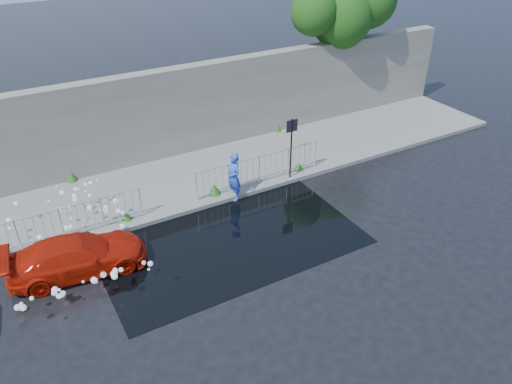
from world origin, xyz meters
TOP-DOWN VIEW (x-y plane):
  - ground at (0.00, 0.00)m, footprint 90.00×90.00m
  - pavement at (0.00, 5.00)m, footprint 30.00×4.00m
  - curb at (0.00, 3.00)m, footprint 30.00×0.25m
  - retaining_wall at (0.00, 7.20)m, footprint 30.00×0.60m
  - puddle at (0.50, 1.00)m, footprint 8.00×5.00m
  - sign_post at (4.20, 3.10)m, footprint 0.45×0.06m
  - tree at (9.75, 7.41)m, footprint 5.25×2.72m
  - railing_left at (-4.00, 3.35)m, footprint 5.05×0.05m
  - railing_right at (3.00, 3.35)m, footprint 5.05×0.05m
  - weeds at (-0.23, 4.48)m, footprint 12.17×3.93m
  - water_spray at (-3.78, 2.15)m, footprint 3.72×5.32m
  - red_car at (-3.92, 1.70)m, footprint 3.99×1.96m
  - person at (1.79, 3.00)m, footprint 0.43×0.65m

SIDE VIEW (x-z plane):
  - ground at x=0.00m, z-range 0.00..0.00m
  - puddle at x=0.50m, z-range 0.00..0.01m
  - pavement at x=0.00m, z-range 0.00..0.15m
  - curb at x=0.00m, z-range 0.00..0.16m
  - weeds at x=-0.23m, z-range 0.13..0.53m
  - red_car at x=-3.92m, z-range 0.00..1.11m
  - water_spray at x=-3.78m, z-range 0.10..1.17m
  - railing_left at x=-4.00m, z-range 0.19..1.29m
  - railing_right at x=3.00m, z-range 0.19..1.29m
  - person at x=1.79m, z-range 0.00..1.78m
  - sign_post at x=4.20m, z-range 0.47..2.97m
  - retaining_wall at x=0.00m, z-range 0.15..3.65m
  - tree at x=9.75m, z-range 1.63..8.07m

